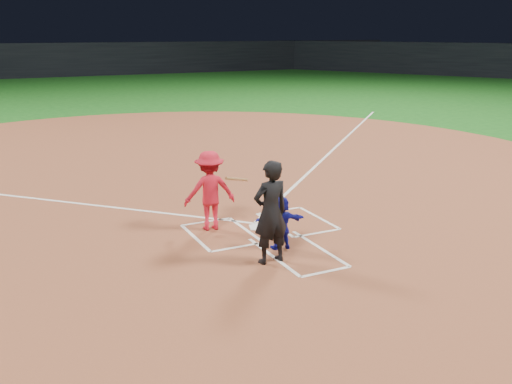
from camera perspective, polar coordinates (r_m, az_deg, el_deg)
name	(u,v)px	position (r m, az deg, el deg)	size (l,w,h in m)	color
ground	(260,228)	(13.18, 0.41, -3.60)	(120.00, 120.00, 0.00)	#134F15
home_plate_dirt	(178,172)	(18.52, -7.84, 2.04)	(28.00, 28.00, 0.01)	brown
stadium_wall_far	(37,60)	(59.45, -21.05, 12.19)	(80.00, 1.20, 3.20)	black
home_plate	(260,227)	(13.17, 0.41, -3.52)	(0.60, 0.60, 0.02)	white
catcher	(281,222)	(11.78, 2.52, -3.05)	(1.05, 0.33, 1.13)	#1315A1
umpire	(271,212)	(10.92, 1.47, -2.04)	(0.75, 0.49, 2.05)	black
chalk_markings	(185,176)	(17.87, -7.12, 1.58)	(28.35, 17.32, 0.01)	white
batter_at_plate	(210,191)	(12.86, -4.64, 0.14)	(1.60, 0.83, 1.81)	red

